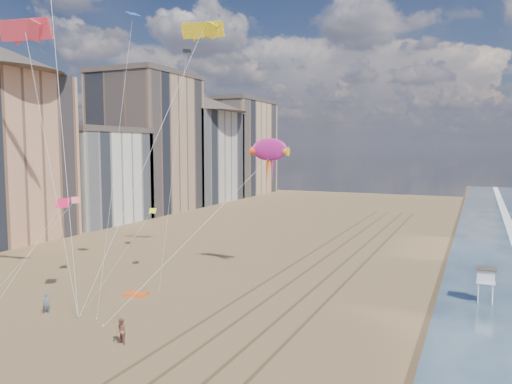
% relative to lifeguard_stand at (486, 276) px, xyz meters
% --- Properties ---
extents(wet_sand, '(260.00, 260.00, 0.00)m').
position_rel_lifeguard_stand_xyz_m(wet_sand, '(0.10, 7.81, -2.36)').
color(wet_sand, '#42301E').
rests_on(wet_sand, ground).
extents(tracks, '(7.68, 120.00, 0.01)m').
position_rel_lifeguard_stand_xyz_m(tracks, '(-16.35, -2.19, -2.36)').
color(tracks, brown).
rests_on(tracks, ground).
extents(buildings, '(34.72, 131.35, 29.00)m').
position_rel_lifeguard_stand_xyz_m(buildings, '(-64.63, 33.40, 11.19)').
color(buildings, '#C6B284').
rests_on(buildings, ground).
extents(lifeguard_stand, '(1.70, 1.70, 3.07)m').
position_rel_lifeguard_stand_xyz_m(lifeguard_stand, '(0.00, 0.00, 0.00)').
color(lifeguard_stand, white).
rests_on(lifeguard_stand, ground).
extents(grounded_kite, '(2.20, 1.66, 0.22)m').
position_rel_lifeguard_stand_xyz_m(grounded_kite, '(-29.14, -10.86, -2.25)').
color(grounded_kite, '#FF5615').
rests_on(grounded_kite, ground).
extents(show_kite, '(5.05, 9.78, 23.09)m').
position_rel_lifeguard_stand_xyz_m(show_kite, '(-20.55, 0.28, 10.87)').
color(show_kite, '#AF1B7A').
rests_on(show_kite, ground).
extents(kite_flyer_a, '(0.75, 0.72, 1.73)m').
position_rel_lifeguard_stand_xyz_m(kite_flyer_a, '(-32.59, -17.90, -1.50)').
color(kite_flyer_a, slate).
rests_on(kite_flyer_a, ground).
extents(kite_flyer_b, '(1.07, 0.94, 1.85)m').
position_rel_lifeguard_stand_xyz_m(kite_flyer_b, '(-22.92, -20.48, -1.44)').
color(kite_flyer_b, '#8F5749').
rests_on(kite_flyer_b, ground).
extents(small_kites, '(10.22, 13.58, 19.00)m').
position_rel_lifeguard_stand_xyz_m(small_kites, '(-31.88, -9.19, 13.14)').
color(small_kites, '#F3FF1A').
rests_on(small_kites, ground).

